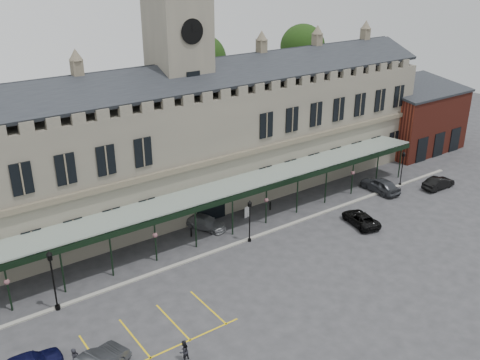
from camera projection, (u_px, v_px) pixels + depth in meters
ground at (281, 268)px, 45.08m from camera, size 140.00×140.00×0.00m
station_building at (183, 145)px, 54.46m from camera, size 60.00×10.36×17.30m
clock_tower at (180, 80)px, 51.93m from camera, size 5.60×5.60×24.80m
canopy at (231, 211)px, 49.72m from camera, size 50.00×4.10×4.30m
brick_annex at (416, 119)px, 71.45m from camera, size 12.40×8.36×9.23m
kerb at (243, 241)px, 49.17m from camera, size 60.00×0.40×0.12m
parking_markings at (138, 342)px, 36.42m from camera, size 16.00×6.00×0.01m
tree_behind_mid at (201, 61)px, 63.09m from camera, size 6.00×6.00×16.00m
tree_behind_right at (302, 48)px, 71.69m from camera, size 6.00×6.00×16.00m
lamp_post_left at (52, 275)px, 38.66m from camera, size 0.47×0.47×5.02m
lamp_post_mid at (250, 217)px, 48.31m from camera, size 0.39×0.39×4.16m
lamp_post_right at (402, 165)px, 60.20m from camera, size 0.39×0.39×4.16m
traffic_cone at (363, 227)px, 51.09m from camera, size 0.40×0.40×0.64m
sign_board at (247, 212)px, 53.56m from camera, size 0.69×0.15×1.18m
bollard_left at (191, 232)px, 49.92m from camera, size 0.15×0.15×0.87m
bollard_right at (270, 206)px, 55.12m from camera, size 0.16×0.16×0.91m
car_taxi at (205, 222)px, 51.39m from camera, size 3.42×4.64×1.25m
car_van at (360, 219)px, 52.11m from camera, size 2.99×4.81×1.24m
car_right_a at (380, 185)px, 59.28m from camera, size 2.11×4.84×1.63m
car_right_b at (438, 183)px, 60.11m from camera, size 4.17×1.53×1.36m
person_a at (76, 360)px, 33.56m from camera, size 0.76×0.73×1.75m
person_b at (184, 351)px, 34.52m from camera, size 0.86×0.74×1.53m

